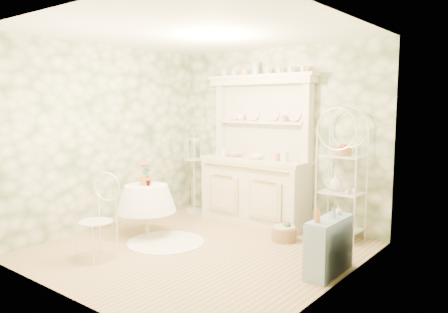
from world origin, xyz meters
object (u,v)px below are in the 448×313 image
Objects in this scene: kitchen_dresser at (255,150)px; floor_basket at (284,232)px; bakers_rack at (342,173)px; round_table at (147,210)px; side_shelf at (329,249)px; birdcage_stand at (194,172)px; cafe_chair at (96,219)px.

kitchen_dresser is 6.08× the size of floor_basket.
round_table is at bearing -143.48° from bakers_rack.
side_shelf is at bearing -69.29° from bakers_rack.
floor_basket is (1.66, 0.97, -0.23)m from round_table.
birdcage_stand is at bearing -176.53° from kitchen_dresser.
birdcage_stand is at bearing -175.63° from bakers_rack.
round_table is at bearing -149.74° from floor_basket.
bakers_rack is 2.84× the size of side_shelf.
bakers_rack is 1.11m from floor_basket.
side_shelf is (1.81, -1.22, -0.87)m from kitchen_dresser.
floor_basket is at bearing 30.26° from round_table.
side_shelf is 3.25m from birdcage_stand.
cafe_chair is at bearing -156.46° from side_shelf.
bakers_rack is at bearing 34.11° from round_table.
kitchen_dresser is 3.55× the size of side_shelf.
side_shelf is 0.47× the size of birdcage_stand.
kitchen_dresser reaches higher than floor_basket.
bakers_rack is 1.45m from side_shelf.
cafe_chair reaches higher than floor_basket.
bakers_rack is 1.90× the size of cafe_chair.
kitchen_dresser is 3.22× the size of round_table.
kitchen_dresser is 1.29m from birdcage_stand.
cafe_chair is 0.70× the size of birdcage_stand.
round_table is (-2.63, -0.27, 0.08)m from side_shelf.
kitchen_dresser is 2.65m from cafe_chair.
round_table is 1.05m from cafe_chair.
birdcage_stand is at bearing 104.95° from round_table.
birdcage_stand reaches higher than cafe_chair.
round_table is 1.50m from birdcage_stand.
birdcage_stand is 3.63× the size of floor_basket.
bakers_rack is at bearing 43.68° from floor_basket.
cafe_chair is (-1.97, -2.52, -0.43)m from bakers_rack.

